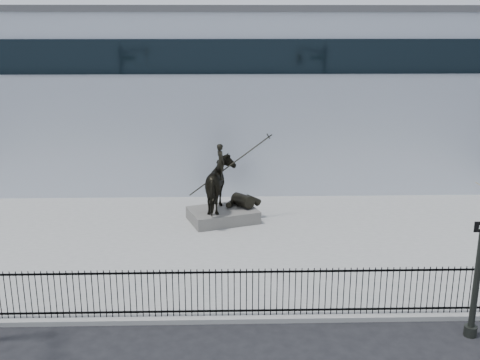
{
  "coord_description": "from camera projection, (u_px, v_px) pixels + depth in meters",
  "views": [
    {
      "loc": [
        0.12,
        -13.71,
        8.57
      ],
      "look_at": [
        0.63,
        6.0,
        2.99
      ],
      "focal_mm": 42.0,
      "sensor_mm": 36.0,
      "label": 1
    }
  ],
  "objects": [
    {
      "name": "picket_fence",
      "position": [
        223.0,
        292.0,
        16.47
      ],
      "size": [
        22.1,
        0.1,
        1.5
      ],
      "color": "black",
      "rests_on": "plaza"
    },
    {
      "name": "building",
      "position": [
        223.0,
        92.0,
        33.53
      ],
      "size": [
        44.0,
        14.0,
        9.0
      ],
      "primitive_type": "cube",
      "color": "silver",
      "rests_on": "ground"
    },
    {
      "name": "ground",
      "position": [
        223.0,
        343.0,
        15.51
      ],
      "size": [
        120.0,
        120.0,
        0.0
      ],
      "primitive_type": "plane",
      "color": "black",
      "rests_on": "ground"
    },
    {
      "name": "equestrian_statue",
      "position": [
        224.0,
        185.0,
        24.17
      ],
      "size": [
        3.45,
        2.74,
        3.08
      ],
      "rotation": [
        0.0,
        0.0,
        0.33
      ],
      "color": "black",
      "rests_on": "statue_plinth"
    },
    {
      "name": "plaza",
      "position": [
        223.0,
        244.0,
        22.23
      ],
      "size": [
        30.0,
        12.0,
        0.15
      ],
      "primitive_type": "cube",
      "color": "gray",
      "rests_on": "ground"
    },
    {
      "name": "statue_plinth",
      "position": [
        223.0,
        215.0,
        24.52
      ],
      "size": [
        3.31,
        2.76,
        0.53
      ],
      "primitive_type": "cube",
      "rotation": [
        0.0,
        0.0,
        0.33
      ],
      "color": "#5B5953",
      "rests_on": "plaza"
    }
  ]
}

